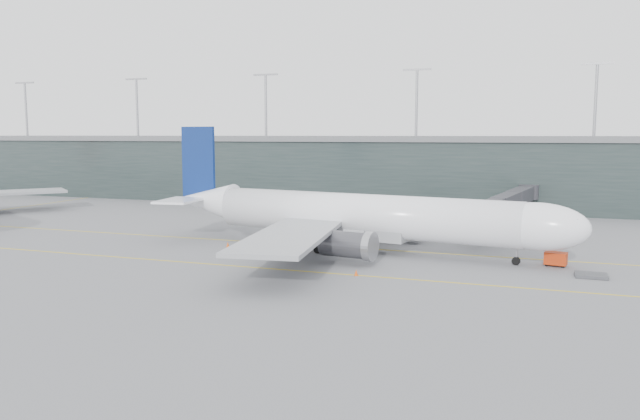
% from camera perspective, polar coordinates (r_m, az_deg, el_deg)
% --- Properties ---
extents(ground, '(320.00, 320.00, 0.00)m').
position_cam_1_polar(ground, '(91.82, 0.07, -2.84)').
color(ground, '#5E5E63').
rests_on(ground, ground).
extents(taxiline_a, '(160.00, 0.25, 0.02)m').
position_cam_1_polar(taxiline_a, '(88.10, -0.78, -3.25)').
color(taxiline_a, gold).
rests_on(taxiline_a, ground).
extents(taxiline_b, '(160.00, 0.25, 0.02)m').
position_cam_1_polar(taxiline_b, '(73.55, -5.04, -5.33)').
color(taxiline_b, gold).
rests_on(taxiline_b, ground).
extents(taxiline_lead_main, '(0.25, 60.00, 0.02)m').
position_cam_1_polar(taxiline_lead_main, '(109.46, 5.97, -1.29)').
color(taxiline_lead_main, gold).
rests_on(taxiline_lead_main, ground).
extents(taxiline_lead_adj, '(0.25, 60.00, 0.02)m').
position_cam_1_polar(taxiline_lead_adj, '(149.34, -25.47, 0.27)').
color(taxiline_lead_adj, gold).
rests_on(taxiline_lead_adj, ground).
extents(terminal, '(240.00, 36.00, 29.00)m').
position_cam_1_polar(terminal, '(146.76, 7.49, 3.76)').
color(terminal, '#1E2928').
rests_on(terminal, ground).
extents(main_aircraft, '(59.69, 55.55, 16.76)m').
position_cam_1_polar(main_aircraft, '(83.81, 3.63, -0.55)').
color(main_aircraft, white).
rests_on(main_aircraft, ground).
extents(jet_bridge, '(9.35, 43.42, 6.00)m').
position_cam_1_polar(jet_bridge, '(108.65, 16.34, 0.79)').
color(jet_bridge, '#2F2F34').
rests_on(jet_bridge, ground).
extents(gse_cart, '(2.75, 2.04, 1.70)m').
position_cam_1_polar(gse_cart, '(79.35, 20.76, -4.16)').
color(gse_cart, '#B12D0C').
rests_on(gse_cart, ground).
extents(baggage_dolly, '(3.39, 2.72, 0.34)m').
position_cam_1_polar(baggage_dolly, '(75.04, 23.55, -5.49)').
color(baggage_dolly, '#3C3D41').
rests_on(baggage_dolly, ground).
extents(uld_a, '(2.34, 1.95, 2.00)m').
position_cam_1_polar(uld_a, '(102.90, -0.79, -1.19)').
color(uld_a, '#3D3D43').
rests_on(uld_a, ground).
extents(uld_b, '(2.13, 1.93, 1.60)m').
position_cam_1_polar(uld_b, '(103.78, 1.47, -1.24)').
color(uld_b, '#3D3D43').
rests_on(uld_b, ground).
extents(uld_c, '(2.43, 2.13, 1.89)m').
position_cam_1_polar(uld_c, '(102.01, 2.03, -1.30)').
color(uld_c, '#3D3D43').
rests_on(uld_c, ground).
extents(cone_nose, '(0.49, 0.49, 0.78)m').
position_cam_1_polar(cone_nose, '(80.63, 20.37, -4.37)').
color(cone_nose, '#E5590C').
rests_on(cone_nose, ground).
extents(cone_wing_stbd, '(0.44, 0.44, 0.70)m').
position_cam_1_polar(cone_wing_stbd, '(69.56, 3.32, -5.74)').
color(cone_wing_stbd, '#E64D0C').
rests_on(cone_wing_stbd, ground).
extents(cone_wing_port, '(0.45, 0.45, 0.71)m').
position_cam_1_polar(cone_wing_port, '(101.34, 6.08, -1.75)').
color(cone_wing_port, orange).
rests_on(cone_wing_port, ground).
extents(cone_tail, '(0.50, 0.50, 0.79)m').
position_cam_1_polar(cone_tail, '(87.34, -8.42, -3.16)').
color(cone_tail, '#DA4E0C').
rests_on(cone_tail, ground).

